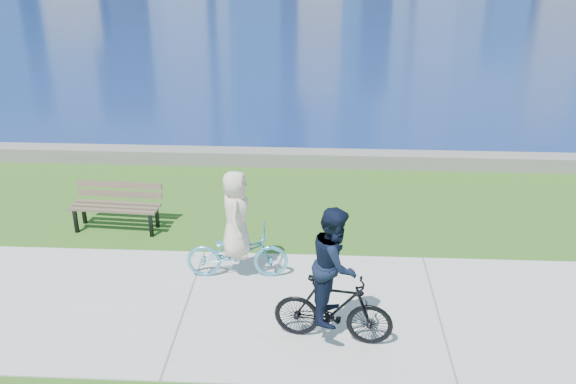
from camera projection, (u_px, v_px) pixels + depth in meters
name	position (u px, v px, depth m)	size (l,w,h in m)	color
ground	(186.00, 307.00, 10.24)	(320.00, 320.00, 0.00)	#2A5817
concrete_path	(186.00, 307.00, 10.23)	(80.00, 3.50, 0.02)	#B0B0AA
seawall	(235.00, 157.00, 15.80)	(90.00, 0.50, 0.35)	slate
park_bench	(117.00, 203.00, 12.53)	(1.76, 0.70, 0.89)	black
cyclist_woman	(237.00, 239.00, 10.78)	(0.70, 1.76, 1.94)	#53ADCB
cyclist_man	(334.00, 287.00, 9.09)	(0.76, 1.80, 2.14)	black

